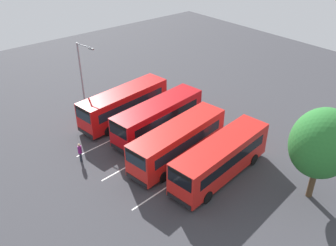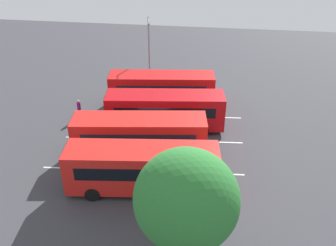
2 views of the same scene
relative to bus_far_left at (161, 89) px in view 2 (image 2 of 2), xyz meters
The scene contains 11 objects.
ground_plane 6.37m from the bus_far_left, 92.97° to the left, with size 69.02×69.02×0.00m, color #38383D.
bus_far_left is the anchor object (origin of this frame).
bus_center_left 4.24m from the bus_far_left, 102.98° to the left, with size 9.75×3.61×3.08m.
bus_center_right 8.26m from the bus_far_left, 88.18° to the left, with size 9.76×3.72×3.08m.
bus_far_right 12.06m from the bus_far_left, 93.51° to the left, with size 9.74×3.52×3.08m.
pedestrian 7.57m from the bus_far_left, 27.65° to the left, with size 0.35×0.35×1.74m.
street_lamp 5.22m from the bus_far_left, 65.50° to the right, with size 0.66×2.32×7.10m.
depot_tree 18.48m from the bus_far_left, 102.80° to the left, with size 4.68×4.21×7.06m.
lane_stripe_outer_left 2.69m from the bus_far_left, 98.72° to the left, with size 14.07×0.12×0.01m, color silver.
lane_stripe_inner_left 6.36m from the bus_far_left, 92.97° to the left, with size 14.07×0.12×0.01m, color silver.
lane_stripe_inner_right 10.33m from the bus_far_left, 91.79° to the left, with size 14.07×0.12×0.01m, color silver.
Camera 2 is at (-4.66, 23.45, 15.25)m, focal length 38.21 mm.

